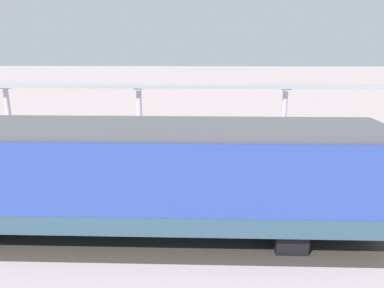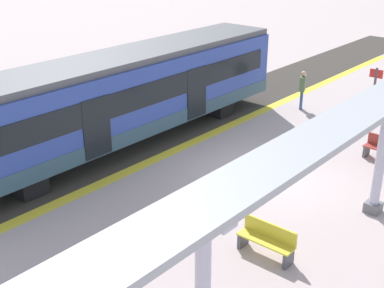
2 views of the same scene
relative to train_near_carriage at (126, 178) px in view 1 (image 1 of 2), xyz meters
The scene contains 12 objects.
ground_plane 6.00m from the train_near_carriage, 10.41° to the left, with size 176.00×176.00×0.00m, color #B4A2A1.
tactile_edge_strip 2.78m from the train_near_carriage, 29.54° to the left, with size 0.45×38.58×0.01m, color yellow.
trackbed 2.10m from the train_near_carriage, 90.27° to the left, with size 3.20×50.58×0.01m, color #38332D.
train_near_carriage is the anchor object (origin of this frame).
canopy_pillar_second 11.33m from the train_near_carriage, 35.76° to the right, with size 1.10×0.44×3.49m.
canopy_pillar_third 9.27m from the train_near_carriage, ahead, with size 1.10×0.44×3.49m.
canopy_pillar_fourth 12.45m from the train_near_carriage, 42.40° to the left, with size 1.10×0.44×3.49m.
canopy_beam 9.42m from the train_near_carriage, ahead, with size 1.20×31.20×0.16m, color #A8AAB2.
bench_near_end 9.53m from the train_near_carriage, 30.98° to the left, with size 1.52×0.50×0.86m.
bench_far_end 13.20m from the train_near_carriage, 51.63° to the right, with size 1.50×0.45×0.86m.
bench_extra_slot 8.56m from the train_near_carriage, 18.34° to the right, with size 1.51×0.46×0.86m.
trash_bin 11.28m from the train_near_carriage, 42.26° to the right, with size 0.48×0.48×0.93m, color black.
Camera 1 is at (-15.63, -3.31, 5.64)m, focal length 33.79 mm.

